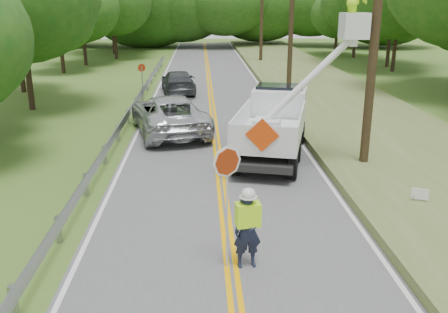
{
  "coord_description": "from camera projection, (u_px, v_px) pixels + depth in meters",
  "views": [
    {
      "loc": [
        -0.62,
        -6.89,
        5.63
      ],
      "look_at": [
        0.0,
        6.0,
        1.5
      ],
      "focal_mm": 39.26,
      "sensor_mm": 36.0,
      "label": 1
    }
  ],
  "objects": [
    {
      "name": "treeline_horizon",
      "position": [
        207.0,
        1.0,
        60.2
      ],
      "size": [
        55.79,
        14.49,
        11.37
      ],
      "color": "#1A4D16",
      "rests_on": "ground"
    },
    {
      "name": "yard_sign",
      "position": [
        420.0,
        195.0,
        13.58
      ],
      "size": [
        0.43,
        0.22,
        0.66
      ],
      "color": "white",
      "rests_on": "ground"
    },
    {
      "name": "flagger",
      "position": [
        247.0,
        225.0,
        10.54
      ],
      "size": [
        1.09,
        0.49,
        2.78
      ],
      "color": "#191E33",
      "rests_on": "road"
    },
    {
      "name": "suv_silver",
      "position": [
        169.0,
        114.0,
        21.49
      ],
      "size": [
        4.13,
        6.52,
        1.68
      ],
      "primitive_type": "imported",
      "rotation": [
        0.0,
        0.0,
        3.38
      ],
      "color": "silver",
      "rests_on": "road"
    },
    {
      "name": "guardrail",
      "position": [
        126.0,
        118.0,
        22.13
      ],
      "size": [
        0.18,
        48.0,
        0.77
      ],
      "color": "gray",
      "rests_on": "ground"
    },
    {
      "name": "stop_sign_permanent",
      "position": [
        142.0,
        77.0,
        27.85
      ],
      "size": [
        0.43,
        0.24,
        2.22
      ],
      "color": "gray",
      "rests_on": "ground"
    },
    {
      "name": "bucket_truck",
      "position": [
        281.0,
        113.0,
        18.8
      ],
      "size": [
        4.5,
        6.82,
        6.43
      ],
      "color": "black",
      "rests_on": "road"
    },
    {
      "name": "road",
      "position": [
        215.0,
        134.0,
        21.61
      ],
      "size": [
        7.2,
        96.0,
        0.03
      ],
      "color": "#535255",
      "rests_on": "ground"
    },
    {
      "name": "treeline_left",
      "position": [
        72.0,
        0.0,
        35.94
      ],
      "size": [
        9.62,
        55.32,
        11.3
      ],
      "color": "#332319",
      "rests_on": "ground"
    },
    {
      "name": "utility_poles",
      "position": [
        318.0,
        8.0,
        23.11
      ],
      "size": [
        1.6,
        43.3,
        10.0
      ],
      "color": "black",
      "rests_on": "ground"
    },
    {
      "name": "tall_grass_verge",
      "position": [
        374.0,
        129.0,
        21.89
      ],
      "size": [
        7.0,
        96.0,
        0.3
      ],
      "primitive_type": "cube",
      "color": "#52652E",
      "rests_on": "ground"
    },
    {
      "name": "suv_darkgrey",
      "position": [
        178.0,
        82.0,
        30.75
      ],
      "size": [
        2.51,
        5.03,
        1.41
      ],
      "primitive_type": "imported",
      "rotation": [
        0.0,
        0.0,
        3.26
      ],
      "color": "#3B3F43",
      "rests_on": "road"
    }
  ]
}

